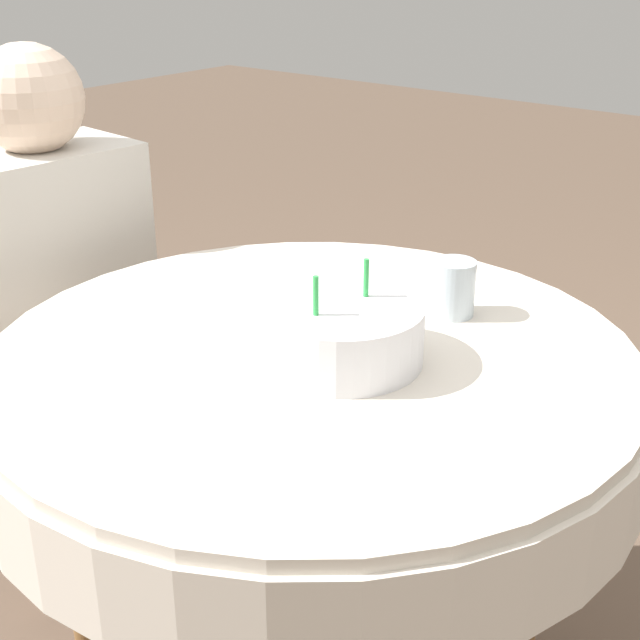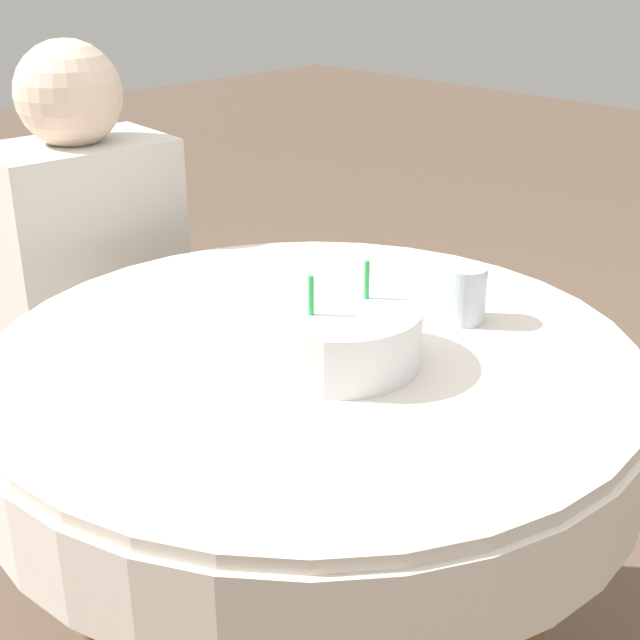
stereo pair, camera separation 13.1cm
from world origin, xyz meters
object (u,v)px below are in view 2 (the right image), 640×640
at_px(birthday_cake, 339,334).
at_px(drinking_glass, 464,294).
at_px(chair, 84,346).
at_px(person, 92,265).

xyz_separation_m(birthday_cake, drinking_glass, (0.25, -0.04, 0.00)).
relative_size(chair, person, 0.76).
bearing_deg(birthday_cake, chair, 84.98).
height_order(chair, birthday_cake, birthday_cake).
relative_size(person, birthday_cake, 4.82).
bearing_deg(chair, person, -90.00).
relative_size(birthday_cake, drinking_glass, 2.59).
xyz_separation_m(chair, birthday_cake, (-0.08, -0.88, 0.34)).
bearing_deg(person, birthday_cake, -89.98).
relative_size(chair, birthday_cake, 3.65).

